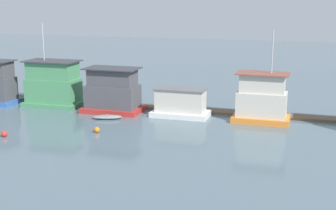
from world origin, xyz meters
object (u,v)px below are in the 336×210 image
at_px(dinghy_grey, 107,117).
at_px(buoy_red, 4,134).
at_px(houseboat_green, 53,85).
at_px(houseboat_white, 180,104).
at_px(houseboat_red, 113,92).
at_px(houseboat_orange, 262,100).
at_px(buoy_orange, 97,130).

xyz_separation_m(dinghy_grey, buoy_red, (-6.47, -9.01, 0.07)).
distance_m(houseboat_green, houseboat_white, 16.22).
relative_size(houseboat_green, dinghy_grey, 2.87).
height_order(houseboat_white, dinghy_grey, houseboat_white).
height_order(houseboat_red, dinghy_grey, houseboat_red).
xyz_separation_m(houseboat_green, buoy_red, (2.43, -13.16, -2.27)).
bearing_deg(houseboat_red, dinghy_grey, -77.32).
height_order(houseboat_red, buoy_red, houseboat_red).
height_order(houseboat_green, houseboat_orange, houseboat_green).
distance_m(houseboat_green, houseboat_red, 8.20).
xyz_separation_m(dinghy_grey, buoy_orange, (1.24, -5.09, 0.06)).
xyz_separation_m(houseboat_red, buoy_red, (-5.72, -12.35, -1.98)).
bearing_deg(buoy_orange, houseboat_green, 137.67).
bearing_deg(houseboat_white, houseboat_red, -178.81).
relative_size(houseboat_white, buoy_orange, 11.08).
bearing_deg(buoy_red, houseboat_green, 100.47).
bearing_deg(houseboat_green, dinghy_grey, -24.99).
relative_size(dinghy_grey, buoy_red, 5.90).
distance_m(houseboat_orange, dinghy_grey, 16.62).
bearing_deg(houseboat_red, buoy_orange, -76.73).
height_order(houseboat_red, buoy_orange, houseboat_red).
xyz_separation_m(houseboat_green, houseboat_white, (16.17, -0.65, -1.12)).
xyz_separation_m(houseboat_red, buoy_orange, (1.99, -8.42, -1.99)).
bearing_deg(houseboat_green, buoy_red, -79.53).
bearing_deg(houseboat_red, houseboat_green, 174.31).
bearing_deg(dinghy_grey, houseboat_green, 155.01).
distance_m(dinghy_grey, buoy_orange, 5.24).
xyz_separation_m(houseboat_orange, buoy_red, (-22.50, -12.88, -2.04)).
bearing_deg(buoy_red, houseboat_red, 65.14).
bearing_deg(buoy_orange, buoy_red, -153.02).
distance_m(houseboat_red, houseboat_orange, 16.78).
distance_m(houseboat_red, houseboat_white, 8.06).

